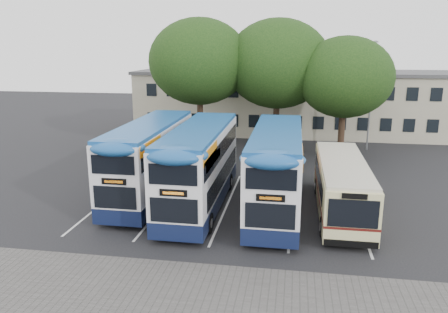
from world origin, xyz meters
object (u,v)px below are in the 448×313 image
Objects in this scene: tree_left at (199,62)px; bus_dd_left at (151,156)px; bus_dd_right at (276,167)px; tree_right at (345,77)px; tree_mid at (278,64)px; bus_single at (342,183)px; bus_dd_mid at (200,163)px; lamp_post at (371,90)px.

bus_dd_left is at bearing -92.13° from tree_left.
bus_dd_right is at bearing -61.55° from tree_left.
tree_right is at bearing 42.69° from bus_dd_left.
tree_mid is (6.26, 0.92, -0.17)m from tree_left.
bus_single is at bearing 3.60° from bus_dd_right.
bus_dd_left is 7.42m from bus_dd_right.
bus_dd_mid is (3.21, -1.15, 0.04)m from bus_dd_left.
bus_dd_right is at bearing -8.59° from bus_dd_left.
lamp_post is 0.83× the size of tree_left.
bus_dd_mid reaches higher than bus_single.
tree_left is 12.67m from bus_dd_left.
bus_dd_right reaches higher than bus_single.
tree_right is (11.42, -0.70, -1.07)m from tree_left.
bus_dd_left is 1.10× the size of bus_single.
tree_right is 0.90× the size of bus_dd_left.
bus_dd_mid is 4.13m from bus_dd_right.
tree_left is at bearing 176.49° from tree_right.
bus_dd_left is at bearing -118.04° from tree_mid.
bus_dd_mid reaches higher than bus_dd_right.
bus_dd_mid is at bearing -77.76° from tree_left.
bus_dd_right reaches higher than bus_dd_left.
bus_dd_mid is (2.77, -12.79, -4.95)m from tree_left.
tree_left is 1.14× the size of bus_single.
tree_left is at bearing 129.57° from bus_single.
bus_single is (10.79, -0.89, -0.79)m from bus_dd_left.
tree_mid is 5.49m from tree_right.
lamp_post is 0.96× the size of tree_right.
bus_dd_mid is (-3.48, -13.71, -4.78)m from tree_mid.
tree_right is at bearing 69.44° from bus_dd_right.
lamp_post is at bearing 76.57° from bus_single.
bus_single is (-1.07, -11.83, -4.71)m from tree_right.
lamp_post is at bearing 12.38° from tree_mid.
tree_left is at bearing 118.45° from bus_dd_right.
tree_left is (-13.97, -2.62, 2.32)m from lamp_post.
lamp_post is 4.36m from tree_right.
tree_right is 12.78m from bus_single.
bus_dd_left is (-11.86, -10.94, -3.92)m from tree_right.
bus_single is (10.36, -12.53, -5.78)m from tree_left.
tree_left is 6.33m from tree_mid.
bus_dd_right is at bearing -114.70° from lamp_post.
tree_mid is at bearing 92.72° from bus_dd_right.
tree_mid is at bearing 162.56° from tree_right.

